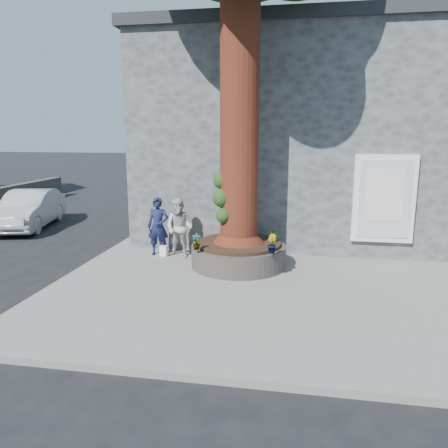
% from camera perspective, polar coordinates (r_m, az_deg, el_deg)
% --- Properties ---
extents(ground, '(120.00, 120.00, 0.00)m').
position_cam_1_polar(ground, '(9.13, -4.97, -9.58)').
color(ground, black).
rests_on(ground, ground).
extents(pavement, '(9.00, 8.00, 0.12)m').
position_cam_1_polar(pavement, '(9.79, 5.15, -7.70)').
color(pavement, slate).
rests_on(pavement, ground).
extents(yellow_line, '(0.10, 30.00, 0.01)m').
position_cam_1_polar(yellow_line, '(11.12, -19.05, -6.21)').
color(yellow_line, yellow).
rests_on(yellow_line, ground).
extents(stone_shop, '(10.30, 8.30, 6.30)m').
position_cam_1_polar(stone_shop, '(15.39, 11.22, 11.03)').
color(stone_shop, '#46484B').
rests_on(stone_shop, ground).
extents(planter, '(2.30, 2.30, 0.60)m').
position_cam_1_polar(planter, '(10.70, 1.92, -3.95)').
color(planter, black).
rests_on(planter, pavement).
extents(man, '(0.59, 0.41, 1.55)m').
position_cam_1_polar(man, '(11.66, -8.59, -0.32)').
color(man, '#16193C').
rests_on(man, pavement).
extents(woman, '(0.86, 0.72, 1.56)m').
position_cam_1_polar(woman, '(11.40, -5.85, -0.50)').
color(woman, beige).
rests_on(woman, pavement).
extents(shopping_bag, '(0.23, 0.17, 0.28)m').
position_cam_1_polar(shopping_bag, '(11.66, -7.85, -3.50)').
color(shopping_bag, white).
rests_on(shopping_bag, pavement).
extents(car_silver, '(2.30, 4.22, 1.32)m').
position_cam_1_polar(car_silver, '(16.90, -24.10, 1.76)').
color(car_silver, '#B7BAC0').
rests_on(car_silver, ground).
extents(plant_a, '(0.21, 0.15, 0.37)m').
position_cam_1_polar(plant_a, '(9.93, -3.62, -2.29)').
color(plant_a, gray).
rests_on(plant_a, planter).
extents(plant_b, '(0.31, 0.31, 0.42)m').
position_cam_1_polar(plant_b, '(9.67, 6.21, -2.56)').
color(plant_b, gray).
rests_on(plant_b, planter).
extents(plant_c, '(0.17, 0.17, 0.30)m').
position_cam_1_polar(plant_c, '(9.93, -3.63, -2.50)').
color(plant_c, gray).
rests_on(plant_c, planter).
extents(plant_d, '(0.35, 0.36, 0.30)m').
position_cam_1_polar(plant_d, '(10.69, 6.59, -1.51)').
color(plant_d, gray).
rests_on(plant_d, planter).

